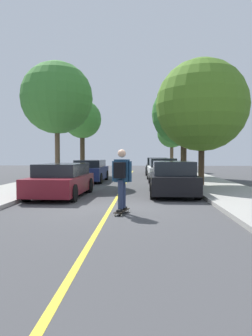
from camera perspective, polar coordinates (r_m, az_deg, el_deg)
The scene contains 14 objects.
ground at distance 9.76m, azimuth -2.87°, elevation -7.46°, with size 80.00×80.00×0.00m, color #424244.
center_line at distance 13.70m, azimuth -1.18°, elevation -4.61°, with size 0.12×39.20×0.01m, color gold.
parked_car_left_nearest at distance 12.79m, azimuth -11.74°, elevation -2.17°, with size 2.03×4.33×1.32m.
parked_car_left_near at distance 19.69m, azimuth -6.55°, elevation -0.51°, with size 1.90×4.42×1.36m.
parked_car_right_nearest at distance 13.09m, azimuth 8.56°, elevation -1.89°, with size 1.96×4.09×1.41m.
parked_car_right_near at distance 19.84m, azimuth 6.64°, elevation -0.38°, with size 1.87×4.54×1.47m.
parked_car_right_far at distance 26.73m, azimuth 5.68°, elevation 0.30°, with size 1.97×4.26×1.46m.
street_tree_left_nearest at distance 19.00m, azimuth -12.59°, elevation 12.45°, with size 4.19×4.19×6.98m.
street_tree_left_near at distance 26.39m, azimuth -8.05°, elevation 8.79°, with size 3.18×3.18×6.13m.
street_tree_right_nearest at distance 16.37m, azimuth 13.79°, elevation 11.12°, with size 4.63×4.63×6.36m.
street_tree_right_near at distance 22.98m, azimuth 10.60°, elevation 9.72°, with size 4.61×4.61×6.80m.
street_tree_right_far at distance 31.68m, azimuth 8.43°, elevation 6.32°, with size 2.93×2.93×5.23m.
skateboard at distance 8.87m, azimuth -0.77°, elevation -7.88°, with size 0.42×0.87×0.10m.
skateboarder at distance 8.72m, azimuth -0.84°, elevation -1.49°, with size 0.58×0.70×1.72m.
Camera 1 is at (0.97, -9.57, 1.66)m, focal length 33.13 mm.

